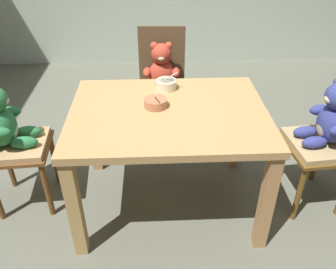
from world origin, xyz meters
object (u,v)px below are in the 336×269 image
(dining_table, at_px, (168,126))
(teddy_chair_far_center, at_px, (162,75))
(teddy_chair_near_left, at_px, (6,131))
(porridge_bowl_terracotta_center, at_px, (156,103))
(teddy_chair_near_right, at_px, (329,128))
(porridge_bowl_cream_far_center, at_px, (167,84))

(dining_table, relative_size, teddy_chair_far_center, 1.26)
(dining_table, xyz_separation_m, teddy_chair_far_center, (-0.01, 0.85, -0.05))
(teddy_chair_near_left, xyz_separation_m, porridge_bowl_terracotta_center, (0.91, -0.01, 0.18))
(dining_table, height_order, teddy_chair_near_right, teddy_chair_near_right)
(porridge_bowl_terracotta_center, bearing_deg, teddy_chair_near_left, 179.33)
(teddy_chair_far_center, bearing_deg, porridge_bowl_cream_far_center, 4.61)
(porridge_bowl_cream_far_center, bearing_deg, teddy_chair_near_left, -167.14)
(teddy_chair_far_center, relative_size, teddy_chair_near_right, 1.00)
(teddy_chair_near_left, distance_m, porridge_bowl_terracotta_center, 0.92)
(teddy_chair_near_right, relative_size, porridge_bowl_terracotta_center, 6.34)
(teddy_chair_near_left, relative_size, teddy_chair_far_center, 1.01)
(teddy_chair_near_right, bearing_deg, teddy_chair_near_left, -7.18)
(dining_table, distance_m, porridge_bowl_cream_far_center, 0.31)
(teddy_chair_near_left, height_order, porridge_bowl_terracotta_center, teddy_chair_near_left)
(teddy_chair_far_center, distance_m, porridge_bowl_cream_far_center, 0.60)
(teddy_chair_near_right, height_order, porridge_bowl_cream_far_center, teddy_chair_near_right)
(porridge_bowl_cream_far_center, bearing_deg, dining_table, -90.34)
(teddy_chair_near_left, xyz_separation_m, teddy_chair_far_center, (0.96, 0.79, -0.01))
(teddy_chair_near_left, height_order, teddy_chair_near_right, teddy_chair_near_left)
(dining_table, bearing_deg, teddy_chair_far_center, 90.99)
(teddy_chair_far_center, relative_size, porridge_bowl_terracotta_center, 6.32)
(teddy_chair_near_left, distance_m, teddy_chair_near_right, 1.96)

